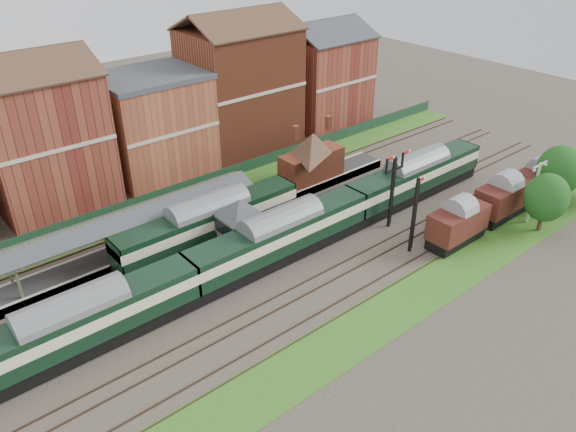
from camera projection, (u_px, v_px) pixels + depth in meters
ground at (286, 257)px, 54.56m from camera, size 160.00×160.00×0.00m
grass_back at (198, 197)px, 65.17m from camera, size 90.00×4.50×0.06m
grass_front at (379, 319)px, 46.58m from camera, size 90.00×5.00×0.06m
fence at (189, 186)px, 66.14m from camera, size 90.00×0.12×1.50m
platform at (189, 230)px, 58.01m from camera, size 55.00×3.40×1.00m
signal_box at (240, 226)px, 53.46m from camera, size 5.40×5.40×6.00m
brick_hut at (303, 217)px, 58.91m from camera, size 3.20×2.64×2.94m
station_building at (312, 156)px, 65.74m from camera, size 8.10×8.10×5.90m
canopy at (130, 214)px, 52.63m from camera, size 26.00×3.89×4.08m
semaphore_bracket at (392, 187)px, 57.28m from camera, size 3.60×0.25×8.18m
semaphore_siding at (414, 214)px, 53.41m from camera, size 1.23×0.25×8.00m
yard_lamp at (534, 189)px, 58.28m from camera, size 2.60×0.22×7.00m
town_backdrop at (153, 120)px, 67.57m from camera, size 69.00×10.00×16.00m
dmu_train at (281, 236)px, 52.87m from camera, size 59.60×3.13×4.58m
platform_railcar at (209, 222)px, 55.06m from camera, size 19.89×3.13×4.58m
goods_van_a at (458, 223)px, 55.58m from camera, size 6.70×2.90×4.06m
goods_van_b at (503, 198)px, 60.07m from camera, size 6.89×2.99×4.18m
goods_van_c at (538, 180)px, 64.22m from camera, size 6.39×2.77×3.87m
tree_near at (560, 170)px, 61.55m from camera, size 4.94×4.94×7.13m
tree_far at (547, 198)px, 56.86m from camera, size 4.43×4.43×6.47m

